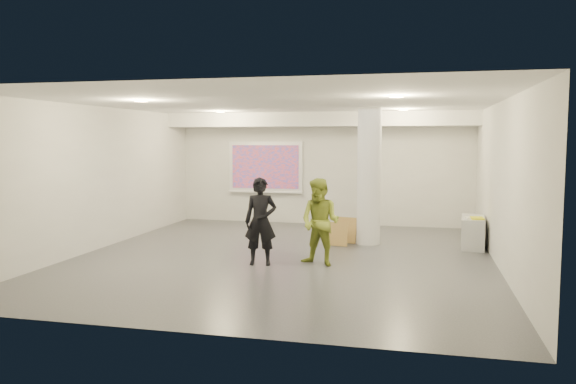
% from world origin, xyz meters
% --- Properties ---
extents(floor, '(8.00, 9.00, 0.01)m').
position_xyz_m(floor, '(0.00, 0.00, 0.00)').
color(floor, '#383A40').
rests_on(floor, ground).
extents(ceiling, '(8.00, 9.00, 0.01)m').
position_xyz_m(ceiling, '(0.00, 0.00, 3.00)').
color(ceiling, white).
rests_on(ceiling, floor).
extents(wall_back, '(8.00, 0.01, 3.00)m').
position_xyz_m(wall_back, '(0.00, 4.50, 1.50)').
color(wall_back, silver).
rests_on(wall_back, floor).
extents(wall_front, '(8.00, 0.01, 3.00)m').
position_xyz_m(wall_front, '(0.00, -4.50, 1.50)').
color(wall_front, silver).
rests_on(wall_front, floor).
extents(wall_left, '(0.01, 9.00, 3.00)m').
position_xyz_m(wall_left, '(-4.00, 0.00, 1.50)').
color(wall_left, silver).
rests_on(wall_left, floor).
extents(wall_right, '(0.01, 9.00, 3.00)m').
position_xyz_m(wall_right, '(4.00, 0.00, 1.50)').
color(wall_right, silver).
rests_on(wall_right, floor).
extents(soffit_band, '(8.00, 1.10, 0.36)m').
position_xyz_m(soffit_band, '(0.00, 3.95, 2.82)').
color(soffit_band, white).
rests_on(soffit_band, ceiling).
extents(downlight_nw, '(0.22, 0.22, 0.02)m').
position_xyz_m(downlight_nw, '(-2.20, 2.50, 2.98)').
color(downlight_nw, '#FFCA90').
rests_on(downlight_nw, ceiling).
extents(downlight_ne, '(0.22, 0.22, 0.02)m').
position_xyz_m(downlight_ne, '(2.20, 2.50, 2.98)').
color(downlight_ne, '#FFCA90').
rests_on(downlight_ne, ceiling).
extents(downlight_sw, '(0.22, 0.22, 0.02)m').
position_xyz_m(downlight_sw, '(-2.20, -1.50, 2.98)').
color(downlight_sw, '#FFCA90').
rests_on(downlight_sw, ceiling).
extents(downlight_se, '(0.22, 0.22, 0.02)m').
position_xyz_m(downlight_se, '(2.20, -1.50, 2.98)').
color(downlight_se, '#FFCA90').
rests_on(downlight_se, ceiling).
extents(column, '(0.52, 0.52, 3.00)m').
position_xyz_m(column, '(1.50, 1.80, 1.50)').
color(column, white).
rests_on(column, floor).
extents(projection_screen, '(2.10, 0.13, 1.42)m').
position_xyz_m(projection_screen, '(-1.60, 4.45, 1.53)').
color(projection_screen, white).
rests_on(projection_screen, wall_back).
extents(credenza, '(0.56, 1.16, 0.66)m').
position_xyz_m(credenza, '(3.72, 1.89, 0.33)').
color(credenza, '#9DA0A3').
rests_on(credenza, floor).
extents(papers_stack, '(0.27, 0.32, 0.02)m').
position_xyz_m(papers_stack, '(3.67, 1.71, 0.66)').
color(papers_stack, silver).
rests_on(papers_stack, credenza).
extents(postit_pad, '(0.27, 0.36, 0.03)m').
position_xyz_m(postit_pad, '(3.77, 1.61, 0.67)').
color(postit_pad, yellow).
rests_on(postit_pad, credenza).
extents(cardboard_back, '(0.55, 0.28, 0.58)m').
position_xyz_m(cardboard_back, '(0.98, 1.80, 0.29)').
color(cardboard_back, '#A17E41').
rests_on(cardboard_back, floor).
extents(cardboard_front, '(0.48, 0.20, 0.51)m').
position_xyz_m(cardboard_front, '(0.86, 1.40, 0.26)').
color(cardboard_front, '#A17E41').
rests_on(cardboard_front, floor).
extents(woman, '(0.64, 0.48, 1.61)m').
position_xyz_m(woman, '(-0.25, -0.75, 0.81)').
color(woman, black).
rests_on(woman, floor).
extents(man, '(0.93, 0.82, 1.60)m').
position_xyz_m(man, '(0.83, -0.55, 0.80)').
color(man, olive).
rests_on(man, floor).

